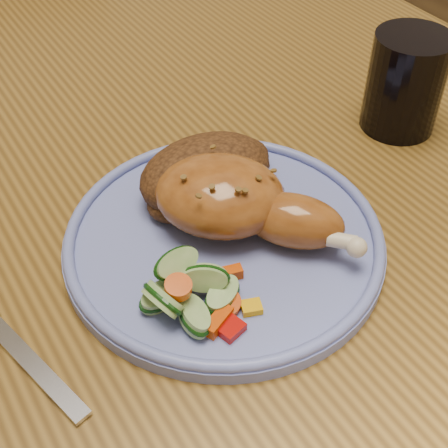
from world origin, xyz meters
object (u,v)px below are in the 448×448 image
object	(u,v)px
plate	(224,241)
drinking_glass	(405,83)
dining_table	(210,242)
fork	(13,344)
chair_far	(38,104)

from	to	relation	value
plate	drinking_glass	bearing A→B (deg)	12.26
dining_table	fork	world-z (taller)	fork
plate	chair_far	bearing A→B (deg)	87.32
fork	drinking_glass	world-z (taller)	drinking_glass
plate	drinking_glass	xyz separation A→B (m)	(0.26, 0.06, 0.05)
fork	drinking_glass	size ratio (longest dim) A/B	1.60
plate	fork	size ratio (longest dim) A/B	1.67
dining_table	chair_far	world-z (taller)	chair_far
chair_far	drinking_glass	world-z (taller)	chair_far
drinking_glass	dining_table	bearing A→B (deg)	173.59
chair_far	plate	distance (m)	0.75
fork	chair_far	bearing A→B (deg)	72.56
chair_far	fork	bearing A→B (deg)	-107.44
dining_table	plate	bearing A→B (deg)	-112.29
dining_table	drinking_glass	size ratio (longest dim) A/B	13.47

